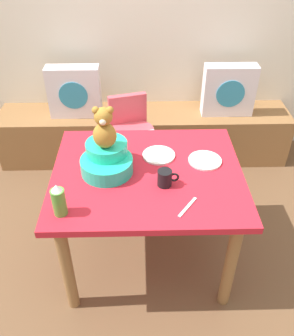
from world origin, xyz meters
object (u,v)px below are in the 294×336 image
(coffee_mug, at_px, (165,178))
(dinner_plate_near, at_px, (205,160))
(ketchup_bottle, at_px, (59,200))
(highchair, at_px, (132,133))
(dinner_plate_far, at_px, (159,155))
(dining_table, at_px, (147,187))
(infant_seat_teal, at_px, (107,160))
(book_stack, at_px, (127,109))
(teddy_bear, at_px, (104,129))
(pillow_floral_left, at_px, (74,92))
(pillow_floral_right, at_px, (229,90))

(coffee_mug, xyz_separation_m, dinner_plate_near, (0.25, 0.21, -0.04))
(ketchup_bottle, bearing_deg, highchair, 72.76)
(dinner_plate_far, bearing_deg, dining_table, -115.35)
(highchair, bearing_deg, coffee_mug, -77.57)
(infant_seat_teal, xyz_separation_m, ketchup_bottle, (-0.21, -0.36, 0.02))
(highchair, height_order, dinner_plate_far, highchair)
(highchair, bearing_deg, dining_table, -82.45)
(book_stack, bearing_deg, dinner_plate_far, -77.81)
(highchair, relative_size, teddy_bear, 3.16)
(pillow_floral_left, bearing_deg, teddy_bear, -72.93)
(dinner_plate_near, bearing_deg, pillow_floral_right, 71.08)
(dining_table, bearing_deg, pillow_floral_right, 58.66)
(dining_table, xyz_separation_m, ketchup_bottle, (-0.44, -0.33, 0.20))
(infant_seat_teal, bearing_deg, dinner_plate_near, 6.64)
(highchair, distance_m, ketchup_bottle, 1.19)
(pillow_floral_left, relative_size, pillow_floral_right, 1.00)
(pillow_floral_right, xyz_separation_m, highchair, (-0.83, -0.42, -0.16))
(pillow_floral_right, distance_m, infant_seat_teal, 1.51)
(book_stack, distance_m, dining_table, 1.23)
(dining_table, xyz_separation_m, teddy_bear, (-0.23, 0.03, 0.39))
(book_stack, distance_m, ketchup_bottle, 1.60)
(infant_seat_teal, distance_m, teddy_bear, 0.21)
(book_stack, relative_size, dining_table, 0.18)
(coffee_mug, distance_m, dinner_plate_near, 0.34)
(teddy_bear, bearing_deg, pillow_floral_right, 50.56)
(book_stack, height_order, ketchup_bottle, ketchup_bottle)
(pillow_floral_right, bearing_deg, coffee_mug, -115.69)
(pillow_floral_right, relative_size, book_stack, 2.20)
(pillow_floral_left, relative_size, teddy_bear, 1.76)
(infant_seat_teal, relative_size, ketchup_bottle, 1.78)
(pillow_floral_right, height_order, infant_seat_teal, same)
(dining_table, relative_size, coffee_mug, 9.20)
(infant_seat_teal, distance_m, ketchup_bottle, 0.42)
(pillow_floral_right, xyz_separation_m, coffee_mug, (-0.63, -1.31, 0.11))
(infant_seat_teal, bearing_deg, coffee_mug, -24.10)
(pillow_floral_left, xyz_separation_m, infant_seat_teal, (0.36, -1.16, 0.13))
(infant_seat_teal, relative_size, teddy_bear, 1.32)
(coffee_mug, height_order, dinner_plate_far, coffee_mug)
(dining_table, distance_m, ketchup_bottle, 0.59)
(teddy_bear, bearing_deg, infant_seat_teal, 90.00)
(dining_table, bearing_deg, dinner_plate_far, 64.65)
(pillow_floral_left, bearing_deg, highchair, -40.50)
(teddy_bear, relative_size, coffee_mug, 2.08)
(dining_table, distance_m, dinner_plate_near, 0.38)
(book_stack, bearing_deg, infant_seat_teal, -93.79)
(dining_table, distance_m, dinner_plate_far, 0.21)
(highchair, bearing_deg, pillow_floral_right, 26.72)
(dining_table, distance_m, infant_seat_teal, 0.30)
(pillow_floral_right, xyz_separation_m, teddy_bear, (-0.96, -1.16, 0.34))
(book_stack, distance_m, teddy_bear, 1.29)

